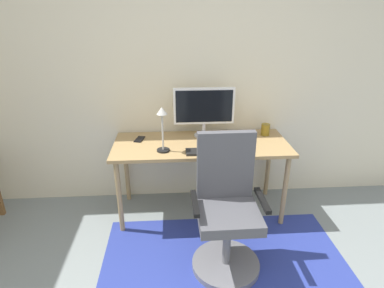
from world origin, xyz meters
The scene contains 10 objects.
wall_back centered at (0.00, 2.20, 1.30)m, with size 6.00×0.10×2.60m, color beige.
area_rug centered at (0.30, 1.15, 0.00)m, with size 1.93×1.04×0.01m, color navy.
desk centered at (0.17, 1.81, 0.66)m, with size 1.58×0.63×0.73m.
monitor centered at (0.21, 1.99, 1.01)m, with size 0.56×0.18×0.47m.
keyboard centered at (0.23, 1.61, 0.74)m, with size 0.43×0.13×0.02m, color black.
computer_mouse centered at (0.55, 1.58, 0.74)m, with size 0.06×0.10×0.03m, color black.
coffee_cup centered at (0.80, 1.97, 0.78)m, with size 0.08×0.08×0.11m, color olive.
cell_phone centered at (-0.40, 1.93, 0.73)m, with size 0.07×0.14×0.01m, color black.
desk_lamp centered at (-0.17, 1.66, 0.98)m, with size 0.11×0.11×0.39m.
office_chair centered at (0.29, 1.10, 0.43)m, with size 0.53×0.52×1.05m.
Camera 1 is at (-0.09, -0.83, 1.85)m, focal length 29.71 mm.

